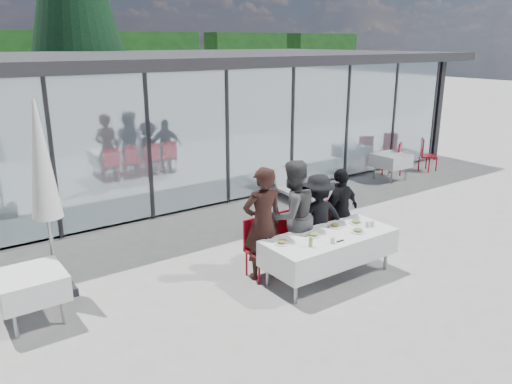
# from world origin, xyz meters

# --- Properties ---
(ground) EXTENTS (90.00, 90.00, 0.00)m
(ground) POSITION_xyz_m (0.00, 0.00, 0.00)
(ground) COLOR gray
(ground) RESTS_ON ground
(pavilion) EXTENTS (14.80, 8.80, 3.44)m
(pavilion) POSITION_xyz_m (2.00, 8.16, 2.15)
(pavilion) COLOR gray
(pavilion) RESTS_ON ground
(dining_table) EXTENTS (2.26, 0.96, 0.75)m
(dining_table) POSITION_xyz_m (0.31, -0.23, 0.54)
(dining_table) COLOR silver
(dining_table) RESTS_ON ground
(diner_a) EXTENTS (0.80, 0.80, 1.89)m
(diner_a) POSITION_xyz_m (-0.58, 0.41, 0.94)
(diner_a) COLOR #311B16
(diner_a) RESTS_ON ground
(diner_chair_a) EXTENTS (0.44, 0.44, 0.97)m
(diner_chair_a) POSITION_xyz_m (-0.58, 0.52, 0.54)
(diner_chair_a) COLOR #B30B1A
(diner_chair_a) RESTS_ON ground
(diner_b) EXTENTS (0.97, 0.97, 1.91)m
(diner_b) POSITION_xyz_m (0.03, 0.41, 0.95)
(diner_b) COLOR #4A4A4A
(diner_b) RESTS_ON ground
(diner_chair_b) EXTENTS (0.44, 0.44, 0.97)m
(diner_chair_b) POSITION_xyz_m (0.03, 0.52, 0.54)
(diner_chair_b) COLOR #B30B1A
(diner_chair_b) RESTS_ON ground
(diner_c) EXTENTS (1.29, 1.29, 1.58)m
(diner_c) POSITION_xyz_m (0.61, 0.41, 0.79)
(diner_c) COLOR black
(diner_c) RESTS_ON ground
(diner_chair_c) EXTENTS (0.44, 0.44, 0.97)m
(diner_chair_c) POSITION_xyz_m (0.61, 0.52, 0.54)
(diner_chair_c) COLOR #B30B1A
(diner_chair_c) RESTS_ON ground
(diner_d) EXTENTS (1.07, 1.07, 1.60)m
(diner_d) POSITION_xyz_m (1.16, 0.41, 0.80)
(diner_d) COLOR black
(diner_d) RESTS_ON ground
(diner_chair_d) EXTENTS (0.44, 0.44, 0.97)m
(diner_chair_d) POSITION_xyz_m (1.16, 0.52, 0.54)
(diner_chair_d) COLOR #B30B1A
(diner_chair_d) RESTS_ON ground
(plate_a) EXTENTS (0.24, 0.24, 0.07)m
(plate_a) POSITION_xyz_m (-0.56, -0.07, 0.78)
(plate_a) COLOR silver
(plate_a) RESTS_ON dining_table
(plate_b) EXTENTS (0.24, 0.24, 0.07)m
(plate_b) POSITION_xyz_m (0.05, -0.11, 0.78)
(plate_b) COLOR silver
(plate_b) RESTS_ON dining_table
(plate_c) EXTENTS (0.24, 0.24, 0.07)m
(plate_c) POSITION_xyz_m (0.63, -0.01, 0.78)
(plate_c) COLOR silver
(plate_c) RESTS_ON dining_table
(plate_d) EXTENTS (0.24, 0.24, 0.07)m
(plate_d) POSITION_xyz_m (1.05, -0.09, 0.78)
(plate_d) COLOR silver
(plate_d) RESTS_ON dining_table
(plate_extra) EXTENTS (0.24, 0.24, 0.07)m
(plate_extra) POSITION_xyz_m (0.76, -0.40, 0.78)
(plate_extra) COLOR silver
(plate_extra) RESTS_ON dining_table
(juice_bottle) EXTENTS (0.06, 0.06, 0.16)m
(juice_bottle) POSITION_xyz_m (-0.27, -0.41, 0.83)
(juice_bottle) COLOR #86B34A
(juice_bottle) RESTS_ON dining_table
(drinking_glasses) EXTENTS (1.13, 0.25, 0.10)m
(drinking_glasses) POSITION_xyz_m (0.77, -0.40, 0.80)
(drinking_glasses) COLOR silver
(drinking_glasses) RESTS_ON dining_table
(folded_eyeglasses) EXTENTS (0.14, 0.03, 0.01)m
(folded_eyeglasses) POSITION_xyz_m (0.24, -0.52, 0.76)
(folded_eyeglasses) COLOR black
(folded_eyeglasses) RESTS_ON dining_table
(spare_table_left) EXTENTS (0.86, 0.86, 0.74)m
(spare_table_left) POSITION_xyz_m (-3.98, 1.14, 0.55)
(spare_table_left) COLOR silver
(spare_table_left) RESTS_ON ground
(spare_table_right) EXTENTS (0.86, 0.86, 0.74)m
(spare_table_right) POSITION_xyz_m (5.95, 3.24, 0.55)
(spare_table_right) COLOR silver
(spare_table_right) RESTS_ON ground
(spare_chair_a) EXTENTS (0.62, 0.62, 0.97)m
(spare_chair_a) POSITION_xyz_m (7.60, 3.32, 0.54)
(spare_chair_a) COLOR #B30B1A
(spare_chair_a) RESTS_ON ground
(spare_chair_b) EXTENTS (0.60, 0.60, 0.97)m
(spare_chair_b) POSITION_xyz_m (6.40, 3.45, 0.54)
(spare_chair_b) COLOR #B30B1A
(spare_chair_b) RESTS_ON ground
(market_umbrella) EXTENTS (0.50, 0.50, 3.00)m
(market_umbrella) POSITION_xyz_m (-3.52, 1.76, 1.95)
(market_umbrella) COLOR black
(market_umbrella) RESTS_ON ground
(lounger) EXTENTS (0.73, 1.38, 0.72)m
(lounger) POSITION_xyz_m (2.66, 3.56, 0.26)
(lounger) COLOR silver
(lounger) RESTS_ON ground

